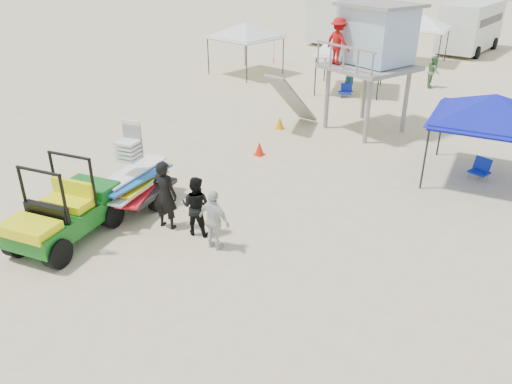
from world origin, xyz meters
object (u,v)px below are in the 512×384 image
Objects in this scene: surf_trailer at (136,177)px; lifeguard_tower at (371,40)px; canopy_blue at (496,99)px; utility_cart at (60,206)px; man_left at (165,195)px.

lifeguard_tower reaches higher than surf_trailer.
utility_cart is at bearing -125.12° from canopy_blue.
man_left is 0.40× the size of lifeguard_tower.
lifeguard_tower is (0.44, 10.34, 2.56)m from man_left.
man_left is (1.52, 2.04, -0.04)m from utility_cart.
utility_cart is 2.34m from surf_trailer.
lifeguard_tower reaches higher than canopy_blue.
lifeguard_tower is (1.96, 10.04, 2.60)m from surf_trailer.
man_left is 0.50× the size of canopy_blue.
man_left is at bearing -92.46° from lifeguard_tower.
lifeguard_tower is at bearing -105.27° from man_left.
lifeguard_tower is at bearing 157.10° from canopy_blue.
surf_trailer is at bearing 89.87° from utility_cart.
utility_cart is 0.81× the size of canopy_blue.
surf_trailer is 0.58× the size of lifeguard_tower.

